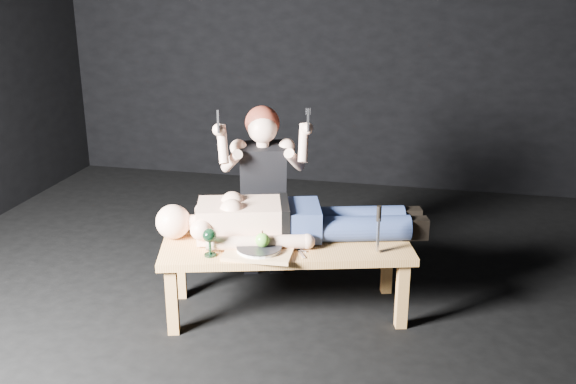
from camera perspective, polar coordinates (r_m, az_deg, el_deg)
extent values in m
plane|color=black|center=(4.20, -2.97, -9.26)|extent=(5.00, 5.00, 0.00)
plane|color=black|center=(6.17, 3.13, 14.37)|extent=(5.00, 0.00, 5.00)
cube|color=tan|center=(3.95, -0.16, -7.46)|extent=(1.55, 0.92, 0.45)
cube|color=tan|center=(3.71, -2.53, -5.25)|extent=(0.39, 0.29, 0.02)
cylinder|color=white|center=(3.70, -2.54, -4.95)|extent=(0.26, 0.26, 0.02)
sphere|color=#369321|center=(3.68, -2.24, -4.20)|extent=(0.08, 0.08, 0.08)
cube|color=#B2B2B7|center=(3.72, -5.08, -5.34)|extent=(0.11, 0.13, 0.01)
cube|color=#B2B2B7|center=(3.71, 1.11, -5.34)|extent=(0.08, 0.14, 0.01)
cube|color=#B2B2B7|center=(3.76, 0.59, -5.01)|extent=(0.15, 0.06, 0.01)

